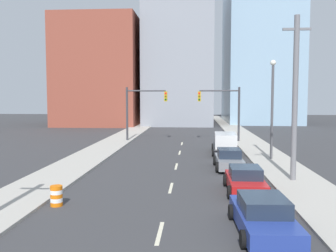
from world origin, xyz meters
name	(u,v)px	position (x,y,z in m)	size (l,w,h in m)	color
sidewalk_left	(129,134)	(-7.40, 45.03, 0.07)	(3.40, 90.05, 0.14)	#ADA89E
sidewalk_right	(240,134)	(7.40, 45.03, 0.07)	(3.40, 90.05, 0.14)	#ADA89E
lane_stripe_at_9m	(160,233)	(0.00, 8.99, 0.00)	(0.16, 2.40, 0.01)	beige
lane_stripe_at_16m	(171,188)	(0.00, 15.87, 0.00)	(0.16, 2.40, 0.01)	beige
lane_stripe_at_22m	(176,166)	(0.00, 22.26, 0.00)	(0.16, 2.40, 0.01)	beige
lane_stripe_at_29m	(180,153)	(0.00, 28.91, 0.00)	(0.16, 2.40, 0.01)	beige
lane_stripe_at_35m	(182,144)	(0.00, 35.39, 0.00)	(0.16, 2.40, 0.01)	beige
building_brick_left	(102,72)	(-15.35, 62.37, 9.35)	(14.00, 16.00, 18.71)	brown
building_office_center	(179,61)	(-1.52, 66.37, 11.76)	(12.00, 20.00, 23.52)	gray
building_glass_right	(260,29)	(14.00, 70.37, 18.02)	(13.00, 20.00, 36.04)	#8CADC6
traffic_signal_left	(139,106)	(-4.88, 37.10, 3.98)	(4.66, 0.35, 6.09)	#38383D
traffic_signal_right	(227,106)	(4.87, 37.10, 3.98)	(4.66, 0.35, 6.09)	#38383D
utility_pole_right_mid	(295,98)	(7.13, 17.79, 4.98)	(1.60, 0.32, 9.72)	slate
traffic_barrel	(56,196)	(-5.08, 12.10, 0.47)	(0.56, 0.56, 0.95)	orange
street_lamp	(272,102)	(7.38, 25.33, 4.60)	(0.44, 0.44, 7.89)	#4C4C51
sedan_blue	(263,216)	(3.83, 9.28, 0.63)	(2.28, 4.83, 1.37)	navy
sedan_red	(245,181)	(3.97, 15.16, 0.64)	(2.10, 4.30, 1.38)	red
sedan_gray	(229,160)	(3.73, 21.60, 0.65)	(2.04, 4.27, 1.41)	slate
box_truck_black	(225,144)	(4.04, 28.59, 0.87)	(2.54, 6.07, 1.82)	black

